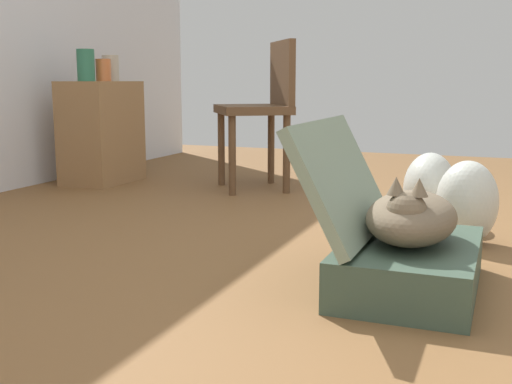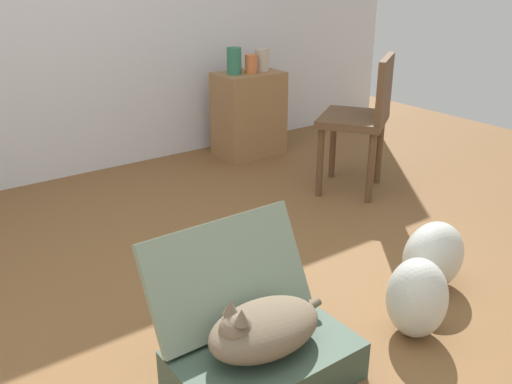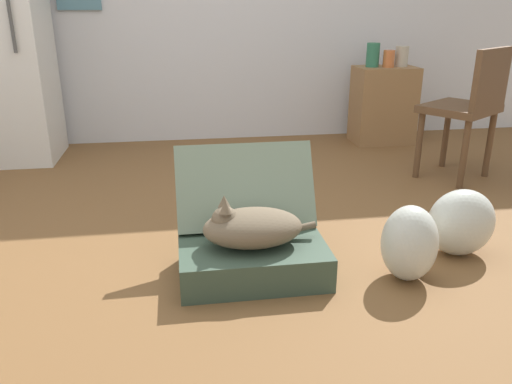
{
  "view_description": "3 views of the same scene",
  "coord_description": "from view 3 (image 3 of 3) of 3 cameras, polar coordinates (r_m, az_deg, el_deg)",
  "views": [
    {
      "loc": [
        -2.08,
        -0.63,
        0.67
      ],
      "look_at": [
        -0.16,
        0.13,
        0.31
      ],
      "focal_mm": 44.74,
      "sensor_mm": 36.0,
      "label": 1
    },
    {
      "loc": [
        -1.03,
        -1.66,
        1.43
      ],
      "look_at": [
        0.27,
        0.14,
        0.51
      ],
      "focal_mm": 38.76,
      "sensor_mm": 36.0,
      "label": 2
    },
    {
      "loc": [
        -0.36,
        -2.39,
        1.16
      ],
      "look_at": [
        0.0,
        -0.09,
        0.3
      ],
      "focal_mm": 35.74,
      "sensor_mm": 36.0,
      "label": 3
    }
  ],
  "objects": [
    {
      "name": "ground_plane",
      "position": [
        2.68,
        -0.3,
        -5.43
      ],
      "size": [
        7.68,
        7.68,
        0.0
      ],
      "primitive_type": "plane",
      "color": "brown",
      "rests_on": "ground"
    },
    {
      "name": "suitcase_base",
      "position": [
        2.32,
        -0.35,
        -7.63
      ],
      "size": [
        0.66,
        0.42,
        0.16
      ],
      "primitive_type": "cube",
      "color": "#384C3D",
      "rests_on": "ground"
    },
    {
      "name": "suitcase_lid",
      "position": [
        2.42,
        -1.18,
        0.6
      ],
      "size": [
        0.66,
        0.22,
        0.39
      ],
      "primitive_type": "cube",
      "rotation": [
        1.09,
        0.0,
        0.0
      ],
      "color": "gray",
      "rests_on": "suitcase_base"
    },
    {
      "name": "cat",
      "position": [
        2.24,
        -0.62,
        -3.91
      ],
      "size": [
        0.52,
        0.28,
        0.23
      ],
      "color": "brown",
      "rests_on": "suitcase_base"
    },
    {
      "name": "plastic_bag_white",
      "position": [
        2.35,
        16.78,
        -5.51
      ],
      "size": [
        0.25,
        0.25,
        0.35
      ],
      "primitive_type": "ellipsoid",
      "color": "silver",
      "rests_on": "ground"
    },
    {
      "name": "plastic_bag_clear",
      "position": [
        2.67,
        21.96,
        -3.19
      ],
      "size": [
        0.33,
        0.24,
        0.33
      ],
      "primitive_type": "ellipsoid",
      "color": "silver",
      "rests_on": "ground"
    },
    {
      "name": "side_table",
      "position": [
        4.68,
        14.04,
        9.41
      ],
      "size": [
        0.51,
        0.35,
        0.66
      ],
      "primitive_type": "cube",
      "color": "olive",
      "rests_on": "ground"
    },
    {
      "name": "vase_tall",
      "position": [
        4.58,
        12.95,
        14.72
      ],
      "size": [
        0.11,
        0.11,
        0.2
      ],
      "primitive_type": "cylinder",
      "color": "#2D7051",
      "rests_on": "side_table"
    },
    {
      "name": "vase_short",
      "position": [
        4.67,
        15.99,
        14.39
      ],
      "size": [
        0.11,
        0.11,
        0.17
      ],
      "primitive_type": "cylinder",
      "color": "#B7AD99",
      "rests_on": "side_table"
    },
    {
      "name": "vase_round",
      "position": [
        4.59,
        14.64,
        14.24
      ],
      "size": [
        0.1,
        0.1,
        0.14
      ],
      "primitive_type": "cylinder",
      "color": "#CC6B38",
      "rests_on": "side_table"
    },
    {
      "name": "chair",
      "position": [
        3.77,
        22.73,
        8.93
      ],
      "size": [
        0.63,
        0.61,
        0.9
      ],
      "rotation": [
        0.0,
        0.0,
        -2.54
      ],
      "color": "brown",
      "rests_on": "ground"
    }
  ]
}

